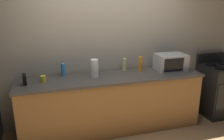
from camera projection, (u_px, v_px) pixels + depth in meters
back_wall at (105, 43)px, 3.77m from camera, size 6.40×0.10×2.70m
counter_run at (112, 103)px, 3.66m from camera, size 2.84×0.64×0.90m
stove_range at (218, 90)px, 4.18m from camera, size 0.60×0.61×1.08m
microwave at (171, 62)px, 3.80m from camera, size 0.48×0.35×0.27m
paper_towel_roll at (94, 68)px, 3.46m from camera, size 0.12×0.12×0.27m
cordless_phone at (24, 79)px, 3.16m from camera, size 0.06×0.12×0.15m
bottle_spray_cleaner at (63, 70)px, 3.52m from camera, size 0.06×0.06×0.20m
bottle_vinegar at (125, 65)px, 3.79m from camera, size 0.06×0.06×0.20m
bottle_dish_soap at (140, 64)px, 3.76m from camera, size 0.06×0.06×0.24m
mug_yellow at (43, 79)px, 3.27m from camera, size 0.08×0.08×0.09m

